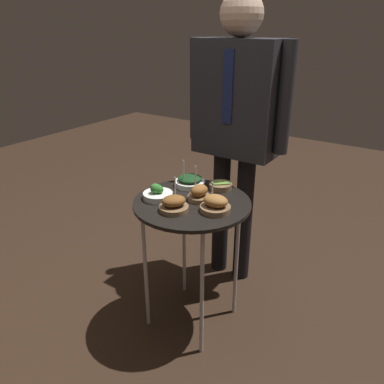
{
  "coord_description": "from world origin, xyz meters",
  "views": [
    {
      "loc": [
        0.93,
        -1.38,
        1.53
      ],
      "look_at": [
        0.0,
        0.0,
        0.79
      ],
      "focal_mm": 35.0,
      "sensor_mm": 36.0,
      "label": 1
    }
  ],
  "objects_px": {
    "bowl_roast_center": "(199,194)",
    "bowl_roast_front_right": "(215,205)",
    "bowl_roast_near_rim": "(174,204)",
    "bowl_asparagus_mid_right": "(221,186)",
    "bowl_spinach_back_left": "(190,181)",
    "bowl_broccoli_front_center": "(158,194)",
    "waiter_figure": "(237,113)",
    "serving_cart": "(192,213)"
  },
  "relations": [
    {
      "from": "bowl_roast_center",
      "to": "bowl_roast_front_right",
      "type": "xyz_separation_m",
      "value": [
        0.13,
        -0.06,
        -0.0
      ]
    },
    {
      "from": "bowl_roast_near_rim",
      "to": "bowl_asparagus_mid_right",
      "type": "height_order",
      "value": "bowl_roast_near_rim"
    },
    {
      "from": "bowl_spinach_back_left",
      "to": "bowl_broccoli_front_center",
      "type": "xyz_separation_m",
      "value": [
        -0.04,
        -0.22,
        0.0
      ]
    },
    {
      "from": "bowl_roast_near_rim",
      "to": "bowl_spinach_back_left",
      "type": "distance_m",
      "value": 0.31
    },
    {
      "from": "bowl_broccoli_front_center",
      "to": "bowl_roast_near_rim",
      "type": "bearing_deg",
      "value": -22.98
    },
    {
      "from": "bowl_broccoli_front_center",
      "to": "waiter_figure",
      "type": "relative_size",
      "value": 0.09
    },
    {
      "from": "bowl_spinach_back_left",
      "to": "waiter_figure",
      "type": "relative_size",
      "value": 0.1
    },
    {
      "from": "bowl_roast_center",
      "to": "waiter_figure",
      "type": "height_order",
      "value": "waiter_figure"
    },
    {
      "from": "bowl_roast_center",
      "to": "bowl_broccoli_front_center",
      "type": "xyz_separation_m",
      "value": [
        -0.18,
        -0.1,
        -0.01
      ]
    },
    {
      "from": "serving_cart",
      "to": "bowl_roast_front_right",
      "type": "relative_size",
      "value": 5.11
    },
    {
      "from": "bowl_broccoli_front_center",
      "to": "bowl_roast_center",
      "type": "bearing_deg",
      "value": 29.18
    },
    {
      "from": "serving_cart",
      "to": "waiter_figure",
      "type": "bearing_deg",
      "value": 94.35
    },
    {
      "from": "bowl_roast_center",
      "to": "bowl_roast_near_rim",
      "type": "distance_m",
      "value": 0.17
    },
    {
      "from": "bowl_spinach_back_left",
      "to": "bowl_roast_front_right",
      "type": "bearing_deg",
      "value": -34.15
    },
    {
      "from": "bowl_roast_center",
      "to": "bowl_broccoli_front_center",
      "type": "distance_m",
      "value": 0.21
    },
    {
      "from": "bowl_broccoli_front_center",
      "to": "serving_cart",
      "type": "bearing_deg",
      "value": 23.42
    },
    {
      "from": "bowl_roast_near_rim",
      "to": "serving_cart",
      "type": "bearing_deg",
      "value": 84.33
    },
    {
      "from": "bowl_roast_center",
      "to": "bowl_roast_near_rim",
      "type": "xyz_separation_m",
      "value": [
        -0.03,
        -0.16,
        -0.0
      ]
    },
    {
      "from": "bowl_spinach_back_left",
      "to": "bowl_roast_near_rim",
      "type": "bearing_deg",
      "value": -69.65
    },
    {
      "from": "serving_cart",
      "to": "bowl_roast_center",
      "type": "relative_size",
      "value": 4.33
    },
    {
      "from": "bowl_spinach_back_left",
      "to": "bowl_roast_front_right",
      "type": "distance_m",
      "value": 0.33
    },
    {
      "from": "waiter_figure",
      "to": "bowl_spinach_back_left",
      "type": "bearing_deg",
      "value": -102.64
    },
    {
      "from": "waiter_figure",
      "to": "bowl_roast_center",
      "type": "bearing_deg",
      "value": -82.86
    },
    {
      "from": "waiter_figure",
      "to": "bowl_asparagus_mid_right",
      "type": "bearing_deg",
      "value": -75.51
    },
    {
      "from": "bowl_broccoli_front_center",
      "to": "waiter_figure",
      "type": "bearing_deg",
      "value": 78.24
    },
    {
      "from": "bowl_broccoli_front_center",
      "to": "bowl_roast_front_right",
      "type": "bearing_deg",
      "value": 7.57
    },
    {
      "from": "serving_cart",
      "to": "bowl_spinach_back_left",
      "type": "height_order",
      "value": "bowl_spinach_back_left"
    },
    {
      "from": "serving_cart",
      "to": "bowl_roast_center",
      "type": "xyz_separation_m",
      "value": [
        0.02,
        0.03,
        0.1
      ]
    },
    {
      "from": "bowl_spinach_back_left",
      "to": "waiter_figure",
      "type": "xyz_separation_m",
      "value": [
        0.08,
        0.36,
        0.31
      ]
    },
    {
      "from": "serving_cart",
      "to": "bowl_roast_center",
      "type": "height_order",
      "value": "bowl_roast_center"
    },
    {
      "from": "bowl_roast_near_rim",
      "to": "bowl_spinach_back_left",
      "type": "xyz_separation_m",
      "value": [
        -0.11,
        0.29,
        -0.01
      ]
    },
    {
      "from": "serving_cart",
      "to": "bowl_roast_front_right",
      "type": "height_order",
      "value": "bowl_roast_front_right"
    },
    {
      "from": "bowl_broccoli_front_center",
      "to": "waiter_figure",
      "type": "xyz_separation_m",
      "value": [
        0.12,
        0.58,
        0.31
      ]
    },
    {
      "from": "bowl_roast_front_right",
      "to": "bowl_roast_near_rim",
      "type": "bearing_deg",
      "value": -147.6
    },
    {
      "from": "bowl_roast_center",
      "to": "bowl_roast_front_right",
      "type": "distance_m",
      "value": 0.14
    },
    {
      "from": "serving_cart",
      "to": "bowl_broccoli_front_center",
      "type": "xyz_separation_m",
      "value": [
        -0.16,
        -0.07,
        0.09
      ]
    },
    {
      "from": "bowl_roast_center",
      "to": "serving_cart",
      "type": "bearing_deg",
      "value": -123.62
    },
    {
      "from": "bowl_roast_near_rim",
      "to": "waiter_figure",
      "type": "xyz_separation_m",
      "value": [
        -0.03,
        0.64,
        0.31
      ]
    },
    {
      "from": "serving_cart",
      "to": "waiter_figure",
      "type": "relative_size",
      "value": 0.43
    },
    {
      "from": "bowl_broccoli_front_center",
      "to": "bowl_asparagus_mid_right",
      "type": "bearing_deg",
      "value": 55.02
    },
    {
      "from": "bowl_spinach_back_left",
      "to": "bowl_broccoli_front_center",
      "type": "bearing_deg",
      "value": -100.35
    },
    {
      "from": "bowl_asparagus_mid_right",
      "to": "serving_cart",
      "type": "bearing_deg",
      "value": -100.12
    }
  ]
}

